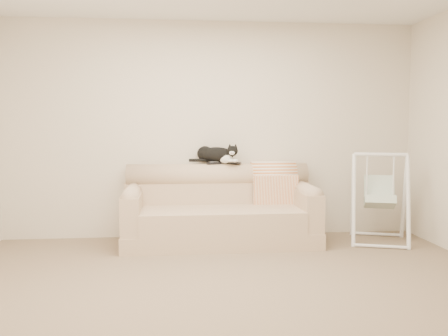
% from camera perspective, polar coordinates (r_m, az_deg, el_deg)
% --- Properties ---
extents(ground_plane, '(5.00, 5.00, 0.00)m').
position_cam_1_polar(ground_plane, '(4.31, 0.79, -13.48)').
color(ground_plane, brown).
rests_on(ground_plane, ground).
extents(room_shell, '(5.04, 4.04, 2.60)m').
position_cam_1_polar(room_shell, '(4.09, 0.81, 7.26)').
color(room_shell, beige).
rests_on(room_shell, ground).
extents(sofa, '(2.20, 0.93, 0.90)m').
position_cam_1_polar(sofa, '(5.79, -0.49, -5.10)').
color(sofa, tan).
rests_on(sofa, ground).
extents(remote_a, '(0.19, 0.08, 0.03)m').
position_cam_1_polar(remote_a, '(5.94, -1.14, 0.60)').
color(remote_a, black).
rests_on(remote_a, sofa).
extents(remote_b, '(0.17, 0.11, 0.02)m').
position_cam_1_polar(remote_b, '(5.96, 1.15, 0.58)').
color(remote_b, black).
rests_on(remote_b, sofa).
extents(tuxedo_cat, '(0.59, 0.38, 0.24)m').
position_cam_1_polar(tuxedo_cat, '(5.97, -0.89, 1.57)').
color(tuxedo_cat, black).
rests_on(tuxedo_cat, sofa).
extents(throw_blanket, '(0.53, 0.38, 0.58)m').
position_cam_1_polar(throw_blanket, '(6.06, 5.67, -1.10)').
color(throw_blanket, '#CD641E').
rests_on(throw_blanket, sofa).
extents(baby_swing, '(0.82, 0.84, 1.05)m').
position_cam_1_polar(baby_swing, '(6.07, 17.34, -3.23)').
color(baby_swing, white).
rests_on(baby_swing, ground).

